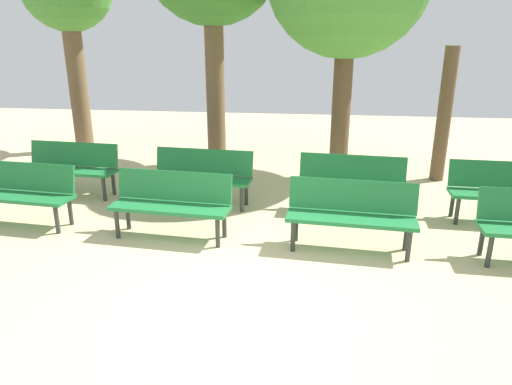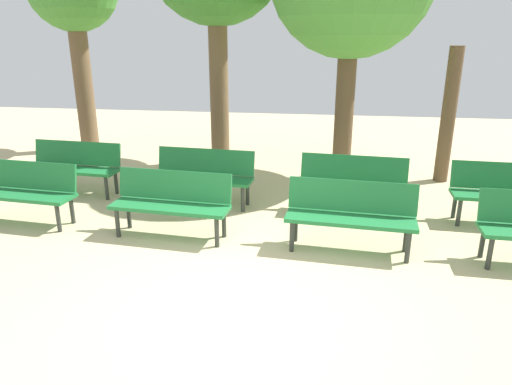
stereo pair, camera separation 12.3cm
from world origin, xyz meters
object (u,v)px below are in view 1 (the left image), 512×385
Objects in this scene: bench_r0_c2 at (351,211)px; tree_2 at (444,115)px; bench_r0_c0 at (20,190)px; bench_r1_c2 at (351,181)px; bench_r0_c1 at (172,201)px; bench_r1_c3 at (507,189)px; bench_r1_c1 at (202,174)px; bench_r1_c0 at (71,165)px.

bench_r0_c2 is 0.67× the size of tree_2.
bench_r0_c0 is 1.00× the size of bench_r0_c2.
bench_r0_c2 is at bearing -88.87° from bench_r1_c2.
bench_r0_c0 is 4.64m from bench_r0_c2.
bench_r0_c2 is 3.78m from tree_2.
bench_r0_c1 is 5.27m from tree_2.
tree_2 is at bearing 105.37° from bench_r1_c3.
bench_r1_c2 is (2.34, -0.09, 0.00)m from bench_r1_c1.
tree_2 is at bearing 65.15° from bench_r0_c2.
bench_r1_c0 is 1.01× the size of bench_r1_c3.
bench_r1_c0 is at bearing 179.25° from bench_r1_c1.
tree_2 is at bearing 28.62° from bench_r1_c1.
bench_r1_c2 is 2.21m from bench_r1_c3.
bench_r0_c2 is at bearing -119.33° from tree_2.
bench_r1_c1 is 1.01× the size of bench_r1_c3.
bench_r1_c3 is (4.65, 1.10, 0.00)m from bench_r0_c1.
bench_r1_c2 is 0.67× the size of tree_2.
bench_r1_c2 is (4.72, 1.05, 0.00)m from bench_r0_c0.
bench_r1_c2 is at bearing 0.38° from bench_r1_c0.
bench_r0_c2 is 2.58m from bench_r1_c3.
bench_r0_c2 is 1.00× the size of bench_r1_c2.
bench_r0_c1 is at bearing -148.94° from bench_r1_c2.
tree_2 reaches higher than bench_r1_c0.
bench_r0_c0 is 2.28m from bench_r0_c1.
bench_r1_c0 is 1.00× the size of bench_r1_c2.
bench_r1_c1 is at bearing 89.73° from bench_r0_c1.
bench_r0_c1 is (2.28, -0.16, 0.00)m from bench_r0_c0.
bench_r0_c1 is 0.67× the size of tree_2.
bench_r0_c1 is 2.36m from bench_r0_c2.
bench_r1_c2 is at bearing 179.69° from bench_r1_c3.
bench_r0_c2 is 1.01× the size of bench_r1_c3.
tree_2 reaches higher than bench_r0_c0.
bench_r1_c1 is (2.32, -0.20, 0.00)m from bench_r1_c0.
tree_2 is (1.73, 1.93, 0.71)m from bench_r1_c2.
bench_r1_c0 is 4.67m from bench_r1_c2.
bench_r1_c3 is at bearing 17.79° from bench_r0_c1.
bench_r0_c2 and bench_r1_c0 have the same top height.
bench_r1_c0 and bench_r1_c1 have the same top height.
tree_2 is (6.39, 1.64, 0.71)m from bench_r1_c0.
bench_r1_c0 is (-2.21, 1.49, 0.00)m from bench_r0_c1.
bench_r0_c0 is 1.01× the size of bench_r1_c3.
bench_r1_c0 is at bearing -165.58° from tree_2.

